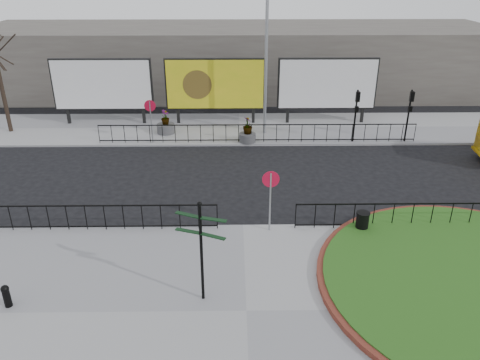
{
  "coord_description": "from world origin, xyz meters",
  "views": [
    {
      "loc": [
        -0.34,
        -15.9,
        9.46
      ],
      "look_at": [
        -0.1,
        1.6,
        1.32
      ],
      "focal_mm": 35.0,
      "sensor_mm": 36.0,
      "label": 1
    }
  ],
  "objects_px": {
    "bollard": "(6,295)",
    "planter_a": "(166,126)",
    "fingerpost_sign": "(201,242)",
    "litter_bin": "(362,222)",
    "lamp_post": "(266,53)",
    "planter_b": "(248,133)",
    "billboard_mid": "(215,84)"
  },
  "relations": [
    {
      "from": "billboard_mid",
      "to": "planter_b",
      "type": "bearing_deg",
      "value": -61.59
    },
    {
      "from": "planter_a",
      "to": "billboard_mid",
      "type": "bearing_deg",
      "value": 33.8
    },
    {
      "from": "litter_bin",
      "to": "planter_a",
      "type": "bearing_deg",
      "value": 127.64
    },
    {
      "from": "litter_bin",
      "to": "planter_a",
      "type": "xyz_separation_m",
      "value": [
        -8.95,
        11.6,
        0.03
      ]
    },
    {
      "from": "litter_bin",
      "to": "planter_b",
      "type": "xyz_separation_m",
      "value": [
        -4.07,
        10.0,
        0.12
      ]
    },
    {
      "from": "planter_a",
      "to": "planter_b",
      "type": "bearing_deg",
      "value": -18.16
    },
    {
      "from": "billboard_mid",
      "to": "litter_bin",
      "type": "distance_m",
      "value": 14.98
    },
    {
      "from": "bollard",
      "to": "planter_b",
      "type": "xyz_separation_m",
      "value": [
        7.55,
        14.09,
        0.14
      ]
    },
    {
      "from": "lamp_post",
      "to": "bollard",
      "type": "bearing_deg",
      "value": -118.82
    },
    {
      "from": "billboard_mid",
      "to": "planter_a",
      "type": "height_order",
      "value": "billboard_mid"
    },
    {
      "from": "bollard",
      "to": "planter_a",
      "type": "xyz_separation_m",
      "value": [
        2.68,
        15.69,
        0.05
      ]
    },
    {
      "from": "lamp_post",
      "to": "fingerpost_sign",
      "type": "bearing_deg",
      "value": -100.36
    },
    {
      "from": "litter_bin",
      "to": "lamp_post",
      "type": "bearing_deg",
      "value": 104.47
    },
    {
      "from": "fingerpost_sign",
      "to": "bollard",
      "type": "height_order",
      "value": "fingerpost_sign"
    },
    {
      "from": "lamp_post",
      "to": "bollard",
      "type": "distance_m",
      "value": 18.41
    },
    {
      "from": "lamp_post",
      "to": "planter_a",
      "type": "xyz_separation_m",
      "value": [
        -5.95,
        -0.0,
        -4.25
      ]
    },
    {
      "from": "bollard",
      "to": "planter_a",
      "type": "relative_size",
      "value": 0.52
    },
    {
      "from": "lamp_post",
      "to": "planter_a",
      "type": "height_order",
      "value": "lamp_post"
    },
    {
      "from": "bollard",
      "to": "litter_bin",
      "type": "bearing_deg",
      "value": 19.38
    },
    {
      "from": "fingerpost_sign",
      "to": "bollard",
      "type": "bearing_deg",
      "value": -152.42
    },
    {
      "from": "billboard_mid",
      "to": "bollard",
      "type": "distance_m",
      "value": 18.65
    },
    {
      "from": "lamp_post",
      "to": "fingerpost_sign",
      "type": "relative_size",
      "value": 2.76
    },
    {
      "from": "fingerpost_sign",
      "to": "litter_bin",
      "type": "distance_m",
      "value": 7.12
    },
    {
      "from": "bollard",
      "to": "planter_b",
      "type": "bearing_deg",
      "value": 61.8
    },
    {
      "from": "billboard_mid",
      "to": "fingerpost_sign",
      "type": "height_order",
      "value": "billboard_mid"
    },
    {
      "from": "lamp_post",
      "to": "bollard",
      "type": "xyz_separation_m",
      "value": [
        -8.63,
        -15.69,
        -4.3
      ]
    },
    {
      "from": "bollard",
      "to": "fingerpost_sign",
      "type": "bearing_deg",
      "value": 2.77
    },
    {
      "from": "planter_b",
      "to": "litter_bin",
      "type": "bearing_deg",
      "value": -67.86
    },
    {
      "from": "lamp_post",
      "to": "litter_bin",
      "type": "distance_m",
      "value": 12.72
    },
    {
      "from": "lamp_post",
      "to": "planter_b",
      "type": "relative_size",
      "value": 6.2
    },
    {
      "from": "lamp_post",
      "to": "planter_a",
      "type": "relative_size",
      "value": 6.44
    },
    {
      "from": "planter_b",
      "to": "planter_a",
      "type": "bearing_deg",
      "value": 161.84
    }
  ]
}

